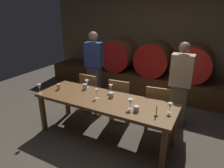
# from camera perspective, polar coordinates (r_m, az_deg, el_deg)

# --- Properties ---
(ground_plane) EXTENTS (8.77, 8.77, 0.00)m
(ground_plane) POSITION_cam_1_polar(r_m,az_deg,el_deg) (3.67, 0.14, -14.57)
(ground_plane) COLOR #4C443A
(back_wall) EXTENTS (6.75, 0.24, 2.45)m
(back_wall) POSITION_cam_1_polar(r_m,az_deg,el_deg) (5.71, 13.81, 11.12)
(back_wall) COLOR brown
(back_wall) RESTS_ON ground
(barrel_shelf) EXTENTS (6.07, 0.90, 0.50)m
(barrel_shelf) POSITION_cam_1_polar(r_m,az_deg,el_deg) (5.44, 11.43, 0.20)
(barrel_shelf) COLOR #4C2D16
(barrel_shelf) RESTS_ON ground
(wine_barrel_left) EXTENTS (0.85, 0.77, 0.85)m
(wine_barrel_left) POSITION_cam_1_polar(r_m,az_deg,el_deg) (5.59, 2.14, 8.35)
(wine_barrel_left) COLOR brown
(wine_barrel_left) RESTS_ON barrel_shelf
(wine_barrel_center) EXTENTS (0.85, 0.77, 0.85)m
(wine_barrel_center) POSITION_cam_1_polar(r_m,az_deg,el_deg) (5.24, 11.96, 7.08)
(wine_barrel_center) COLOR brown
(wine_barrel_center) RESTS_ON barrel_shelf
(wine_barrel_right) EXTENTS (0.85, 0.77, 0.85)m
(wine_barrel_right) POSITION_cam_1_polar(r_m,az_deg,el_deg) (5.07, 22.23, 5.53)
(wine_barrel_right) COLOR brown
(wine_barrel_right) RESTS_ON barrel_shelf
(dining_table) EXTENTS (2.35, 0.78, 0.73)m
(dining_table) POSITION_cam_1_polar(r_m,az_deg,el_deg) (3.32, -2.26, -5.43)
(dining_table) COLOR brown
(dining_table) RESTS_ON ground
(chair_left) EXTENTS (0.41, 0.41, 0.88)m
(chair_left) POSITION_cam_1_polar(r_m,az_deg,el_deg) (4.22, -5.89, -2.12)
(chair_left) COLOR olive
(chair_left) RESTS_ON ground
(chair_center) EXTENTS (0.43, 0.43, 0.88)m
(chair_center) POSITION_cam_1_polar(r_m,az_deg,el_deg) (3.89, 2.48, -4.07)
(chair_center) COLOR olive
(chair_center) RESTS_ON ground
(chair_right) EXTENTS (0.45, 0.45, 0.88)m
(chair_right) POSITION_cam_1_polar(r_m,az_deg,el_deg) (3.67, 12.85, -6.22)
(chair_right) COLOR olive
(chair_right) RESTS_ON ground
(guest_left) EXTENTS (0.42, 0.31, 1.65)m
(guest_left) POSITION_cam_1_polar(r_m,az_deg,el_deg) (4.67, -5.14, 4.89)
(guest_left) COLOR #33384C
(guest_left) RESTS_ON ground
(guest_right) EXTENTS (0.39, 0.26, 1.60)m
(guest_right) POSITION_cam_1_polar(r_m,az_deg,el_deg) (3.83, 18.82, -0.35)
(guest_right) COLOR brown
(guest_right) RESTS_ON ground
(candle_center) EXTENTS (0.05, 0.05, 0.17)m
(candle_center) POSITION_cam_1_polar(r_m,az_deg,el_deg) (2.84, 12.52, -8.12)
(candle_center) COLOR olive
(candle_center) RESTS_ON dining_table
(wine_glass_far_left) EXTENTS (0.07, 0.07, 0.18)m
(wine_glass_far_left) POSITION_cam_1_polar(r_m,az_deg,el_deg) (3.67, -20.04, -0.76)
(wine_glass_far_left) COLOR white
(wine_glass_far_left) RESTS_ON dining_table
(wine_glass_left) EXTENTS (0.08, 0.08, 0.15)m
(wine_glass_left) POSITION_cam_1_polar(r_m,az_deg,el_deg) (3.76, -7.18, 0.54)
(wine_glass_left) COLOR white
(wine_glass_left) RESTS_ON dining_table
(wine_glass_center_left) EXTENTS (0.06, 0.06, 0.16)m
(wine_glass_center_left) POSITION_cam_1_polar(r_m,az_deg,el_deg) (3.28, -4.39, -2.19)
(wine_glass_center_left) COLOR white
(wine_glass_center_left) RESTS_ON dining_table
(wine_glass_center_right) EXTENTS (0.07, 0.07, 0.15)m
(wine_glass_center_right) POSITION_cam_1_polar(r_m,az_deg,el_deg) (3.49, -0.37, -0.86)
(wine_glass_center_right) COLOR white
(wine_glass_center_right) RESTS_ON dining_table
(wine_glass_right) EXTENTS (0.08, 0.08, 0.16)m
(wine_glass_right) POSITION_cam_1_polar(r_m,az_deg,el_deg) (2.94, 5.31, -5.13)
(wine_glass_right) COLOR silver
(wine_glass_right) RESTS_ON dining_table
(wine_glass_far_right) EXTENTS (0.06, 0.06, 0.15)m
(wine_glass_far_right) POSITION_cam_1_polar(r_m,az_deg,el_deg) (2.95, 16.22, -6.03)
(wine_glass_far_right) COLOR silver
(wine_glass_far_right) RESTS_ON dining_table
(cup_far_left) EXTENTS (0.06, 0.06, 0.10)m
(cup_far_left) POSITION_cam_1_polar(r_m,az_deg,el_deg) (3.79, -14.94, -0.71)
(cup_far_left) COLOR beige
(cup_far_left) RESTS_ON dining_table
(cup_center_left) EXTENTS (0.08, 0.08, 0.10)m
(cup_center_left) POSITION_cam_1_polar(r_m,az_deg,el_deg) (3.70, -7.69, -0.72)
(cup_center_left) COLOR silver
(cup_center_left) RESTS_ON dining_table
(cup_center_right) EXTENTS (0.08, 0.08, 0.08)m
(cup_center_right) POSITION_cam_1_polar(r_m,az_deg,el_deg) (3.33, -0.23, -3.14)
(cup_center_right) COLOR silver
(cup_center_right) RESTS_ON dining_table
(cup_far_right) EXTENTS (0.08, 0.08, 0.08)m
(cup_far_right) POSITION_cam_1_polar(r_m,az_deg,el_deg) (2.92, 6.96, -7.03)
(cup_far_right) COLOR silver
(cup_far_right) RESTS_ON dining_table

